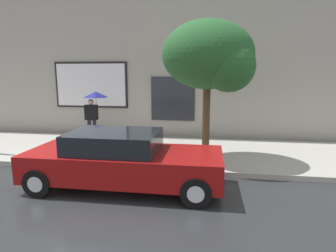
# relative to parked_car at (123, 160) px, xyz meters

# --- Properties ---
(ground_plane) EXTENTS (60.00, 60.00, 0.00)m
(ground_plane) POSITION_rel_parked_car_xyz_m (-1.15, -0.02, -0.68)
(ground_plane) COLOR #282B2D
(sidewalk) EXTENTS (20.00, 4.00, 0.15)m
(sidewalk) POSITION_rel_parked_car_xyz_m (-1.15, 2.98, -0.60)
(sidewalk) COLOR #A3A099
(sidewalk) RESTS_ON ground
(building_facade) EXTENTS (20.00, 0.67, 7.00)m
(building_facade) POSITION_rel_parked_car_xyz_m (-1.17, 5.47, 2.81)
(building_facade) COLOR #9E998E
(building_facade) RESTS_ON ground
(parked_car) EXTENTS (4.59, 1.86, 1.36)m
(parked_car) POSITION_rel_parked_car_xyz_m (0.00, 0.00, 0.00)
(parked_car) COLOR maroon
(parked_car) RESTS_ON ground
(fire_hydrant) EXTENTS (0.30, 0.44, 0.81)m
(fire_hydrant) POSITION_rel_parked_car_xyz_m (-0.73, 1.95, -0.13)
(fire_hydrant) COLOR yellow
(fire_hydrant) RESTS_ON sidewalk
(pedestrian_with_umbrella) EXTENTS (0.92, 0.92, 1.90)m
(pedestrian_with_umbrella) POSITION_rel_parked_car_xyz_m (-2.34, 3.95, 0.96)
(pedestrian_with_umbrella) COLOR black
(pedestrian_with_umbrella) RESTS_ON sidewalk
(street_tree) EXTENTS (2.67, 2.27, 4.10)m
(street_tree) POSITION_rel_parked_car_xyz_m (2.05, 2.19, 2.49)
(street_tree) COLOR #4C3823
(street_tree) RESTS_ON sidewalk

